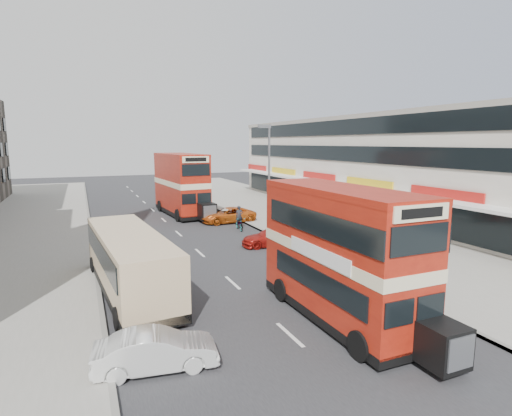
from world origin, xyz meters
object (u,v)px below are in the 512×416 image
car_left_front (156,351)px  pedestrian_near (313,226)px  street_lamp (268,170)px  coach (130,260)px  car_right_b (228,215)px  cyclist (239,222)px  bus_second (181,184)px  car_right_a (272,237)px  bus_main (340,254)px

car_left_front → pedestrian_near: pedestrian_near is taller
street_lamp → coach: bearing=-140.2°
car_right_b → cyclist: 3.22m
street_lamp → coach: size_ratio=0.82×
car_right_b → bus_second: bearing=-153.8°
car_left_front → pedestrian_near: bearing=-38.9°
coach → pedestrian_near: 13.65m
coach → car_right_b: coach is taller
pedestrian_near → cyclist: pedestrian_near is taller
bus_second → cyclist: bearing=102.0°
car_right_a → pedestrian_near: size_ratio=2.08×
bus_main → car_right_a: 11.85m
coach → cyclist: size_ratio=5.03×
bus_main → car_right_b: size_ratio=1.93×
coach → cyclist: (9.42, 10.77, -0.90)m
bus_main → cyclist: size_ratio=4.57×
coach → car_right_a: coach is taller
street_lamp → bus_main: 16.22m
street_lamp → bus_second: bearing=113.5°
bus_main → cyclist: bus_main is taller
bus_main → bus_second: size_ratio=0.89×
bus_second → car_left_front: (-6.91, -26.48, -2.34)m
bus_second → coach: bus_second is taller
cyclist → bus_second: bearing=113.0°
bus_second → cyclist: size_ratio=5.16×
street_lamp → car_left_front: 20.37m
car_left_front → car_right_b: car_right_b is taller
car_right_b → car_left_front: bearing=-25.3°
coach → car_left_front: (-0.05, -7.04, -0.93)m
street_lamp → car_right_b: bearing=109.5°
coach → pedestrian_near: coach is taller
bus_main → pedestrian_near: bearing=-116.9°
street_lamp → car_left_front: bearing=-124.5°
bus_main → pedestrian_near: (5.57, 11.18, -1.49)m
bus_main → bus_second: bearing=-89.8°
car_left_front → cyclist: size_ratio=1.85×
car_right_b → cyclist: size_ratio=2.37×
bus_main → car_right_b: bearing=-97.5°
bus_second → car_left_front: size_ratio=2.78×
bus_second → car_left_front: 27.47m
car_left_front → car_right_b: (9.66, 21.02, 0.05)m
bus_second → coach: bearing=66.2°
pedestrian_near → cyclist: bearing=-71.3°
car_right_a → cyclist: size_ratio=2.06×
car_right_a → street_lamp: bearing=164.7°
bus_second → pedestrian_near: bus_second is taller
bus_second → cyclist: bus_second is taller
bus_main → car_right_b: (2.51, 20.13, -1.97)m
street_lamp → car_right_a: size_ratio=1.99×
car_left_front → car_right_a: 15.65m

